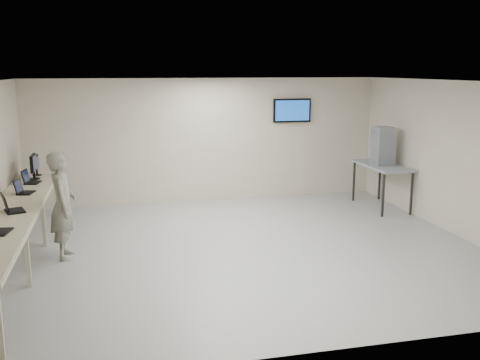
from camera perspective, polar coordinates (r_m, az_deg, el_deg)
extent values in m
cube|color=#AFAFAF|center=(9.19, 0.29, -7.29)|extent=(8.00, 7.00, 0.01)
cube|color=white|center=(8.69, 0.30, 10.45)|extent=(8.00, 7.00, 0.01)
cube|color=beige|center=(12.22, -3.53, 4.24)|extent=(8.00, 0.01, 2.80)
cube|color=beige|center=(5.58, 8.70, -5.07)|extent=(8.00, 0.01, 2.80)
cube|color=beige|center=(10.49, 22.07, 2.14)|extent=(0.01, 7.00, 2.80)
cube|color=black|center=(12.62, 5.51, 7.41)|extent=(0.15, 0.04, 0.15)
cube|color=black|center=(12.58, 5.57, 7.40)|extent=(0.90, 0.06, 0.55)
cube|color=#11459F|center=(12.55, 5.62, 7.39)|extent=(0.82, 0.01, 0.47)
cube|color=#C1B59E|center=(8.85, -23.05, -3.05)|extent=(0.75, 6.00, 0.04)
cube|color=#BFB99C|center=(8.80, -20.63, -3.15)|extent=(0.02, 6.00, 0.06)
cube|color=#BFB99C|center=(8.08, -21.73, -7.67)|extent=(0.06, 0.06, 0.86)
cube|color=#BFB99C|center=(9.88, -23.69, -4.34)|extent=(0.06, 0.06, 0.86)
cube|color=#BFB99C|center=(9.78, -20.23, -4.21)|extent=(0.06, 0.06, 0.86)
cube|color=#BFB99C|center=(11.74, -22.03, -1.75)|extent=(0.06, 0.06, 0.86)
cube|color=#BFB99C|center=(11.66, -19.12, -1.62)|extent=(0.06, 0.06, 0.86)
cube|color=black|center=(8.72, -22.88, -3.05)|extent=(0.36, 0.42, 0.02)
cube|color=black|center=(8.71, -23.79, -2.19)|extent=(0.17, 0.34, 0.26)
cube|color=black|center=(8.70, -23.70, -2.18)|extent=(0.14, 0.30, 0.21)
cube|color=black|center=(9.90, -21.86, -1.28)|extent=(0.29, 0.36, 0.02)
cube|color=black|center=(9.89, -22.58, -0.59)|extent=(0.12, 0.31, 0.23)
cube|color=black|center=(9.89, -22.51, -0.59)|extent=(0.10, 0.27, 0.19)
cube|color=black|center=(10.73, -21.22, -0.26)|extent=(0.30, 0.37, 0.02)
cube|color=black|center=(10.72, -21.92, 0.40)|extent=(0.12, 0.32, 0.24)
cube|color=black|center=(10.72, -21.84, 0.40)|extent=(0.10, 0.28, 0.20)
cylinder|color=black|center=(11.10, -21.07, 0.12)|extent=(0.22, 0.22, 0.02)
cube|color=black|center=(11.09, -21.11, 0.60)|extent=(0.04, 0.03, 0.17)
cube|color=black|center=(11.05, -21.19, 1.70)|extent=(0.05, 0.49, 0.33)
cube|color=black|center=(11.05, -21.04, 1.71)|extent=(0.00, 0.44, 0.28)
cylinder|color=black|center=(11.49, -20.82, 0.50)|extent=(0.18, 0.18, 0.01)
cube|color=black|center=(11.47, -20.85, 0.89)|extent=(0.04, 0.03, 0.15)
cube|color=black|center=(11.44, -20.91, 1.79)|extent=(0.05, 0.41, 0.28)
cube|color=black|center=(11.44, -20.79, 1.80)|extent=(0.00, 0.38, 0.24)
imported|color=#5B5E55|center=(8.98, -18.38, -2.58)|extent=(0.44, 0.65, 1.74)
cube|color=gray|center=(12.02, 14.96, 1.50)|extent=(0.75, 1.60, 0.04)
cube|color=black|center=(11.36, 15.03, -1.56)|extent=(0.04, 0.04, 0.92)
cube|color=black|center=(12.58, 12.06, -0.14)|extent=(0.04, 0.04, 0.92)
cube|color=black|center=(11.68, 17.83, -1.37)|extent=(0.04, 0.04, 0.92)
cube|color=black|center=(12.87, 14.66, 0.00)|extent=(0.04, 0.04, 0.92)
cube|color=gray|center=(11.99, 14.90, 2.08)|extent=(0.39, 0.43, 0.21)
cube|color=gray|center=(11.96, 14.95, 3.05)|extent=(0.39, 0.43, 0.21)
cube|color=gray|center=(11.93, 15.01, 4.02)|extent=(0.39, 0.43, 0.21)
cube|color=gray|center=(11.91, 15.06, 5.00)|extent=(0.39, 0.43, 0.21)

